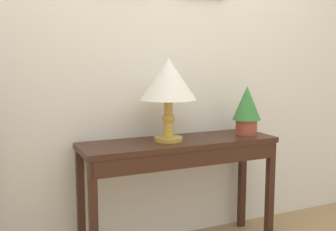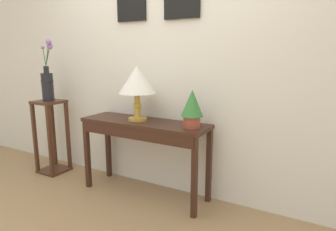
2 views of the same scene
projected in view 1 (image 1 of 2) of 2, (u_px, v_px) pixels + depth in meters
The scene contains 4 objects.
back_wall_with_art at pixel (169, 39), 2.77m from camera, with size 9.00×0.13×2.80m.
console_table at pixel (181, 157), 2.57m from camera, with size 1.28×0.39×0.75m.
table_lamp at pixel (168, 82), 2.49m from camera, with size 0.35×0.35×0.52m.
potted_plant_on_console at pixel (247, 108), 2.75m from camera, with size 0.19×0.19×0.33m.
Camera 1 is at (-1.17, -1.15, 1.26)m, focal length 43.03 mm.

